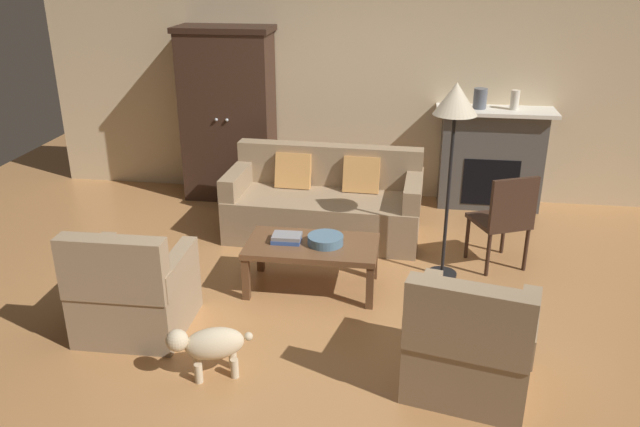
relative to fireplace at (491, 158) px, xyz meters
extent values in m
plane|color=#B27A47|center=(-1.55, -2.30, -0.57)|extent=(9.60, 9.60, 0.00)
cube|color=beige|center=(-1.55, 0.25, 0.83)|extent=(7.20, 0.10, 2.80)
cube|color=#4C4947|center=(0.00, 0.00, -0.03)|extent=(1.10, 0.36, 1.08)
cube|color=black|center=(0.00, -0.18, -0.23)|extent=(0.60, 0.01, 0.52)
cube|color=white|center=(0.00, -0.02, 0.53)|extent=(1.26, 0.48, 0.04)
cube|color=#382319|center=(-2.95, -0.08, 0.37)|extent=(1.00, 0.52, 1.88)
cube|color=#2F1E15|center=(-2.95, -0.08, 1.34)|extent=(1.06, 0.55, 0.06)
sphere|color=#ADAFB5|center=(-3.01, -0.35, 0.41)|extent=(0.04, 0.04, 0.04)
sphere|color=#ADAFB5|center=(-2.89, -0.35, 0.41)|extent=(0.04, 0.04, 0.04)
cube|color=#937A5B|center=(-1.72, -1.09, -0.35)|extent=(1.93, 0.91, 0.44)
cube|color=#937A5B|center=(-1.71, -0.75, 0.08)|extent=(1.91, 0.25, 0.42)
cube|color=#937A5B|center=(-2.60, -1.06, -0.02)|extent=(0.19, 0.80, 0.22)
cube|color=#937A5B|center=(-0.84, -1.12, -0.02)|extent=(0.19, 0.80, 0.22)
cube|color=tan|center=(-2.06, -0.88, 0.04)|extent=(0.37, 0.20, 0.37)
cube|color=tan|center=(-1.36, -0.90, 0.04)|extent=(0.37, 0.20, 0.37)
cube|color=brown|center=(-1.66, -2.19, -0.17)|extent=(1.10, 0.60, 0.05)
cube|color=brown|center=(-2.17, -2.45, -0.38)|extent=(0.06, 0.06, 0.37)
cube|color=brown|center=(-1.15, -2.45, -0.38)|extent=(0.06, 0.06, 0.37)
cube|color=brown|center=(-2.17, -1.93, -0.38)|extent=(0.06, 0.06, 0.37)
cube|color=brown|center=(-1.15, -1.93, -0.38)|extent=(0.06, 0.06, 0.37)
cylinder|color=slate|center=(-1.55, -2.18, -0.11)|extent=(0.30, 0.30, 0.08)
cube|color=#38569E|center=(-1.88, -2.18, -0.13)|extent=(0.24, 0.18, 0.03)
cube|color=gray|center=(-1.88, -2.18, -0.10)|extent=(0.24, 0.18, 0.03)
cylinder|color=#565B66|center=(-0.18, -0.02, 0.66)|extent=(0.14, 0.14, 0.22)
cylinder|color=beige|center=(0.18, -0.02, 0.65)|extent=(0.09, 0.09, 0.21)
cube|color=#997F60|center=(-2.88, -2.97, -0.36)|extent=(0.77, 0.77, 0.42)
cube|color=#997F60|center=(-2.88, -3.28, 0.08)|extent=(0.76, 0.17, 0.46)
cube|color=#997F60|center=(-2.55, -2.96, -0.05)|extent=(0.13, 0.70, 0.20)
cube|color=#997F60|center=(-3.21, -2.97, -0.05)|extent=(0.13, 0.70, 0.20)
cube|color=#997F60|center=(-0.43, -3.32, -0.36)|extent=(0.91, 0.91, 0.42)
cube|color=#997F60|center=(-0.50, -3.62, 0.08)|extent=(0.78, 0.32, 0.46)
cube|color=#997F60|center=(-0.11, -3.39, -0.05)|extent=(0.27, 0.71, 0.20)
cube|color=#997F60|center=(-0.75, -3.25, -0.05)|extent=(0.27, 0.71, 0.20)
cube|color=#382319|center=(-0.07, -1.49, -0.14)|extent=(0.58, 0.58, 0.04)
cylinder|color=#382319|center=(0.03, -1.24, -0.36)|extent=(0.04, 0.04, 0.41)
cylinder|color=#382319|center=(-0.32, -1.39, -0.36)|extent=(0.04, 0.04, 0.41)
cylinder|color=#382319|center=(0.18, -1.58, -0.36)|extent=(0.04, 0.04, 0.41)
cylinder|color=#382319|center=(-0.16, -1.74, -0.36)|extent=(0.04, 0.04, 0.41)
cube|color=#382319|center=(0.01, -1.67, 0.11)|extent=(0.42, 0.22, 0.45)
cylinder|color=black|center=(-0.55, -1.79, -0.56)|extent=(0.26, 0.26, 0.02)
cylinder|color=black|center=(-0.55, -1.79, 0.17)|extent=(0.03, 0.03, 1.48)
cone|color=beige|center=(-0.55, -1.79, 1.02)|extent=(0.36, 0.36, 0.26)
ellipsoid|color=beige|center=(-2.12, -3.48, -0.32)|extent=(0.45, 0.33, 0.22)
sphere|color=beige|center=(-2.35, -3.57, -0.26)|extent=(0.15, 0.15, 0.15)
cylinder|color=beige|center=(-2.21, -3.58, -0.50)|extent=(0.06, 0.06, 0.14)
cylinder|color=beige|center=(-2.25, -3.47, -0.50)|extent=(0.06, 0.06, 0.14)
cylinder|color=beige|center=(-1.99, -3.49, -0.50)|extent=(0.06, 0.06, 0.14)
cylinder|color=beige|center=(-2.03, -3.38, -0.50)|extent=(0.06, 0.06, 0.14)
sphere|color=beige|center=(-1.91, -3.40, -0.30)|extent=(0.06, 0.06, 0.06)
camera|label=1|loc=(-0.90, -6.94, 2.10)|focal=35.74mm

